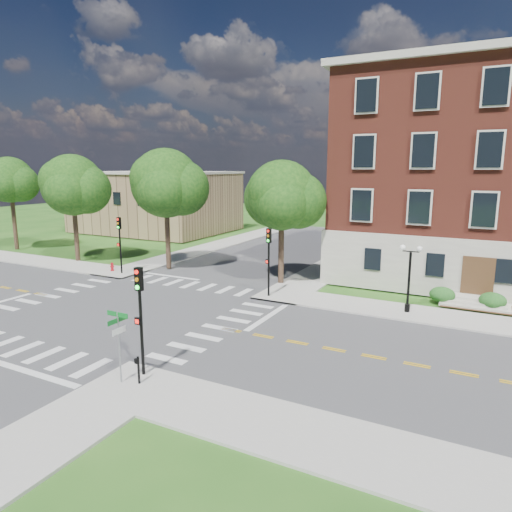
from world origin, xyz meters
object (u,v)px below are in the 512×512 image
at_px(traffic_signal_ne, 269,253).
at_px(push_button_post, 138,368).
at_px(traffic_signal_nw, 120,238).
at_px(twin_lamp_west, 409,274).
at_px(street_sign_pole, 119,333).
at_px(traffic_signal_se, 140,307).
at_px(fire_hydrant, 112,267).

xyz_separation_m(traffic_signal_ne, push_button_post, (0.96, -14.43, -2.39)).
bearing_deg(traffic_signal_nw, twin_lamp_west, 0.72).
distance_m(traffic_signal_nw, push_button_post, 21.45).
distance_m(traffic_signal_ne, street_sign_pole, 14.71).
height_order(traffic_signal_ne, twin_lamp_west, traffic_signal_ne).
bearing_deg(traffic_signal_se, street_sign_pole, -107.02).
xyz_separation_m(traffic_signal_ne, fire_hydrant, (-15.59, 0.80, -2.72)).
bearing_deg(push_button_post, traffic_signal_se, 119.11).
bearing_deg(push_button_post, fire_hydrant, 137.36).
bearing_deg(push_button_post, street_sign_pole, -161.56).
height_order(street_sign_pole, push_button_post, street_sign_pole).
bearing_deg(traffic_signal_ne, street_sign_pole, -89.14).
bearing_deg(street_sign_pole, push_button_post, 18.44).
relative_size(traffic_signal_se, street_sign_pole, 1.55).
relative_size(street_sign_pole, push_button_post, 2.58).
height_order(street_sign_pole, fire_hydrant, street_sign_pole).
relative_size(traffic_signal_ne, fire_hydrant, 6.40).
height_order(twin_lamp_west, street_sign_pole, twin_lamp_west).
height_order(twin_lamp_west, fire_hydrant, twin_lamp_west).
bearing_deg(twin_lamp_west, traffic_signal_ne, -175.00).
height_order(traffic_signal_nw, push_button_post, traffic_signal_nw).
bearing_deg(street_sign_pole, fire_hydrant, 135.60).
bearing_deg(push_button_post, traffic_signal_ne, 93.79).
distance_m(traffic_signal_se, twin_lamp_west, 16.94).
height_order(traffic_signal_se, push_button_post, traffic_signal_se).
xyz_separation_m(traffic_signal_nw, street_sign_pole, (14.46, -15.20, -0.88)).
xyz_separation_m(traffic_signal_ne, twin_lamp_west, (9.29, 0.81, -0.66)).
distance_m(traffic_signal_se, street_sign_pole, 1.37).
height_order(traffic_signal_ne, street_sign_pole, traffic_signal_ne).
bearing_deg(traffic_signal_nw, fire_hydrant, 168.12).
bearing_deg(traffic_signal_ne, twin_lamp_west, 5.00).
bearing_deg(fire_hydrant, traffic_signal_nw, -11.88).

